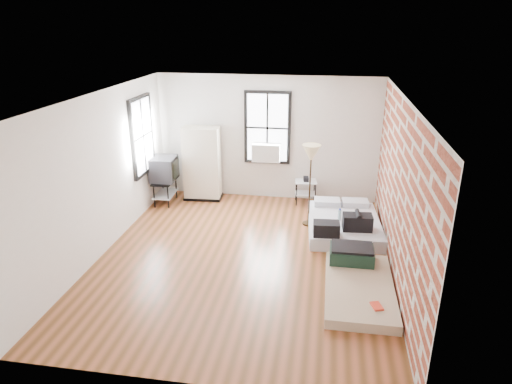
% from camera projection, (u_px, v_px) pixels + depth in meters
% --- Properties ---
extents(ground, '(6.00, 6.00, 0.00)m').
position_uv_depth(ground, '(244.00, 258.00, 8.01)').
color(ground, '#553316').
rests_on(ground, ground).
extents(room_shell, '(5.02, 6.02, 2.80)m').
position_uv_depth(room_shell, '(260.00, 158.00, 7.69)').
color(room_shell, silver).
rests_on(room_shell, ground).
extents(mattress_main, '(1.49, 1.95, 0.60)m').
position_uv_depth(mattress_main, '(344.00, 223.00, 8.95)').
color(mattress_main, silver).
rests_on(mattress_main, ground).
extents(mattress_bare, '(1.03, 1.95, 0.42)m').
position_uv_depth(mattress_bare, '(357.00, 280.00, 7.11)').
color(mattress_bare, tan).
rests_on(mattress_bare, ground).
extents(wardrobe, '(0.87, 0.53, 1.68)m').
position_uv_depth(wardrobe, '(202.00, 164.00, 10.37)').
color(wardrobe, black).
rests_on(wardrobe, ground).
extents(side_table, '(0.51, 0.43, 0.62)m').
position_uv_depth(side_table, '(306.00, 186.00, 10.23)').
color(side_table, black).
rests_on(side_table, ground).
extents(floor_lamp, '(0.36, 0.36, 1.67)m').
position_uv_depth(floor_lamp, '(311.00, 157.00, 8.81)').
color(floor_lamp, black).
rests_on(floor_lamp, ground).
extents(tv_stand, '(0.56, 0.78, 1.07)m').
position_uv_depth(tv_stand, '(164.00, 170.00, 10.13)').
color(tv_stand, black).
rests_on(tv_stand, ground).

